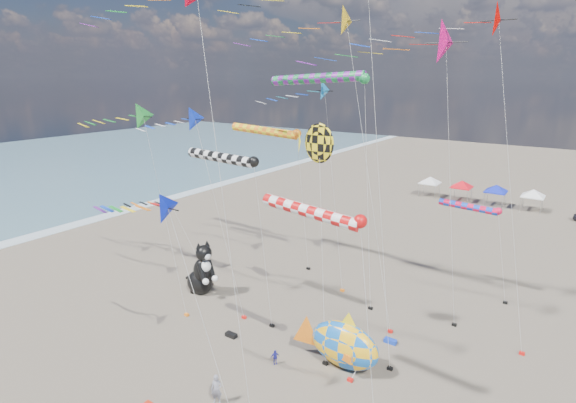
{
  "coord_description": "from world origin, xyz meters",
  "views": [
    {
      "loc": [
        15.36,
        -11.89,
        19.02
      ],
      "look_at": [
        -1.09,
        12.0,
        10.92
      ],
      "focal_mm": 28.0,
      "sensor_mm": 36.0,
      "label": 1
    }
  ],
  "objects_px": {
    "person_adult": "(217,389)",
    "child_blue": "(275,357)",
    "cat_inflatable": "(201,267)",
    "fish_inflatable": "(344,345)"
  },
  "relations": [
    {
      "from": "person_adult",
      "to": "child_blue",
      "type": "distance_m",
      "value": 5.12
    },
    {
      "from": "child_blue",
      "to": "cat_inflatable",
      "type": "bearing_deg",
      "value": 103.79
    },
    {
      "from": "cat_inflatable",
      "to": "person_adult",
      "type": "relative_size",
      "value": 2.73
    },
    {
      "from": "cat_inflatable",
      "to": "child_blue",
      "type": "distance_m",
      "value": 12.77
    },
    {
      "from": "fish_inflatable",
      "to": "person_adult",
      "type": "relative_size",
      "value": 3.47
    },
    {
      "from": "cat_inflatable",
      "to": "child_blue",
      "type": "bearing_deg",
      "value": -8.88
    },
    {
      "from": "child_blue",
      "to": "fish_inflatable",
      "type": "bearing_deg",
      "value": -24.34
    },
    {
      "from": "cat_inflatable",
      "to": "child_blue",
      "type": "height_order",
      "value": "cat_inflatable"
    },
    {
      "from": "fish_inflatable",
      "to": "person_adult",
      "type": "height_order",
      "value": "fish_inflatable"
    },
    {
      "from": "person_adult",
      "to": "fish_inflatable",
      "type": "bearing_deg",
      "value": 32.21
    }
  ]
}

